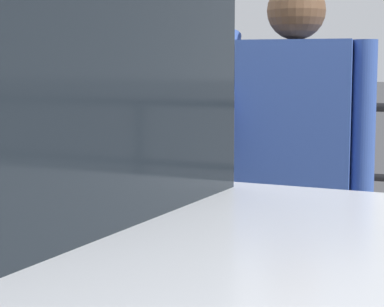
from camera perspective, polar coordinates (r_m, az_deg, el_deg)
parking_meter at (r=2.90m, az=-6.09°, el=2.35°), size 0.16×0.17×1.57m
pedestrian_at_meter at (r=2.79m, az=8.10°, el=-1.25°), size 0.61×0.50×1.66m
background_railing at (r=5.24m, az=5.24°, el=0.83°), size 24.06×0.06×1.10m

